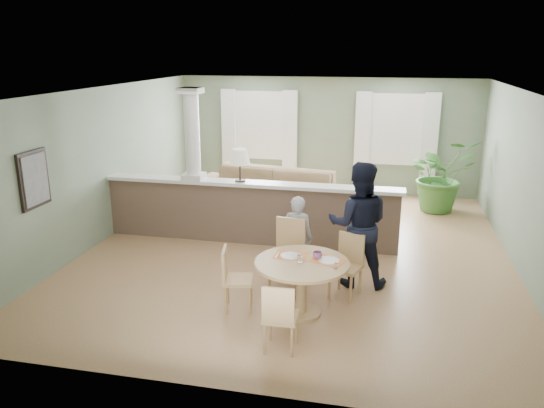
% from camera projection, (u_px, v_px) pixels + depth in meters
% --- Properties ---
extents(ground, '(8.00, 8.00, 0.00)m').
position_uv_depth(ground, '(297.00, 250.00, 9.13)').
color(ground, tan).
rests_on(ground, ground).
extents(room_shell, '(7.02, 8.02, 2.71)m').
position_uv_depth(room_shell, '(303.00, 139.00, 9.21)').
color(room_shell, gray).
rests_on(room_shell, ground).
extents(pony_wall, '(5.32, 0.38, 2.70)m').
position_uv_depth(pony_wall, '(244.00, 204.00, 9.32)').
color(pony_wall, brown).
rests_on(pony_wall, ground).
extents(sofa, '(3.43, 1.80, 0.95)m').
position_uv_depth(sofa, '(268.00, 194.00, 10.81)').
color(sofa, '#8F7A4E').
rests_on(sofa, ground).
extents(houseplant, '(1.79, 1.71, 1.55)m').
position_uv_depth(houseplant, '(441.00, 175.00, 11.13)').
color(houseplant, '#396F2C').
rests_on(houseplant, ground).
extents(dining_table, '(1.21, 1.21, 0.83)m').
position_uv_depth(dining_table, '(302.00, 272.00, 6.78)').
color(dining_table, tan).
rests_on(dining_table, ground).
extents(chair_far_boy, '(0.51, 0.51, 1.01)m').
position_uv_depth(chair_far_boy, '(288.00, 250.00, 7.58)').
color(chair_far_boy, tan).
rests_on(chair_far_boy, ground).
extents(chair_far_man, '(0.51, 0.51, 0.88)m').
position_uv_depth(chair_far_man, '(348.00, 262.00, 7.36)').
color(chair_far_man, tan).
rests_on(chair_far_man, ground).
extents(chair_near, '(0.39, 0.39, 0.85)m').
position_uv_depth(chair_near, '(280.00, 315.00, 5.94)').
color(chair_near, tan).
rests_on(chair_near, ground).
extents(chair_side, '(0.45, 0.45, 0.85)m').
position_uv_depth(chair_side, '(233.00, 276.00, 6.94)').
color(chair_side, tan).
rests_on(chair_side, ground).
extents(child_person, '(0.48, 0.33, 1.28)m').
position_uv_depth(child_person, '(297.00, 238.00, 7.85)').
color(child_person, '#949599').
rests_on(child_person, ground).
extents(man_person, '(0.92, 0.74, 1.83)m').
position_uv_depth(man_person, '(358.00, 225.00, 7.57)').
color(man_person, black).
rests_on(man_person, ground).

